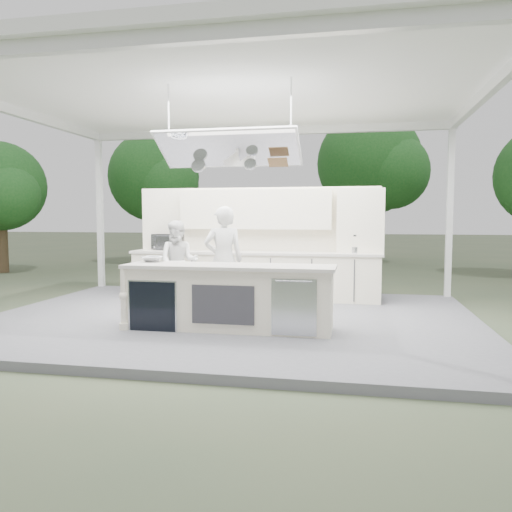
% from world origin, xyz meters
% --- Properties ---
extents(ground, '(90.00, 90.00, 0.00)m').
position_xyz_m(ground, '(0.00, 0.00, 0.00)').
color(ground, '#4A5138').
rests_on(ground, ground).
extents(stage_deck, '(8.00, 6.00, 0.12)m').
position_xyz_m(stage_deck, '(0.00, 0.00, 0.06)').
color(stage_deck, slate).
rests_on(stage_deck, ground).
extents(tent, '(8.20, 6.20, 3.86)m').
position_xyz_m(tent, '(0.00, -0.01, 3.71)').
color(tent, white).
rests_on(tent, ground).
extents(demo_island, '(3.10, 0.79, 0.95)m').
position_xyz_m(demo_island, '(0.18, -0.91, 0.60)').
color(demo_island, white).
rests_on(demo_island, stage_deck).
extents(back_counter, '(5.08, 0.72, 0.95)m').
position_xyz_m(back_counter, '(0.00, 1.90, 0.60)').
color(back_counter, white).
rests_on(back_counter, stage_deck).
extents(back_wall_unit, '(5.05, 0.48, 2.25)m').
position_xyz_m(back_wall_unit, '(0.44, 2.11, 1.57)').
color(back_wall_unit, white).
rests_on(back_wall_unit, stage_deck).
extents(tree_cluster, '(19.55, 9.40, 5.85)m').
position_xyz_m(tree_cluster, '(-0.16, 9.77, 3.29)').
color(tree_cluster, '#4F3C27').
rests_on(tree_cluster, ground).
extents(head_chef, '(0.78, 0.64, 1.83)m').
position_xyz_m(head_chef, '(-0.19, 0.26, 1.03)').
color(head_chef, white).
rests_on(head_chef, stage_deck).
extents(sous_chef, '(0.84, 0.69, 1.58)m').
position_xyz_m(sous_chef, '(-1.28, 1.02, 0.91)').
color(sous_chef, silver).
rests_on(sous_chef, stage_deck).
extents(toaster_oven, '(0.71, 0.60, 0.33)m').
position_xyz_m(toaster_oven, '(-1.91, 2.08, 1.24)').
color(toaster_oven, silver).
rests_on(toaster_oven, back_counter).
extents(bowl_large, '(0.37, 0.37, 0.08)m').
position_xyz_m(bowl_large, '(-1.10, -0.65, 1.11)').
color(bowl_large, silver).
rests_on(bowl_large, demo_island).
extents(bowl_small, '(0.30, 0.30, 0.08)m').
position_xyz_m(bowl_small, '(-1.10, -0.65, 1.11)').
color(bowl_small, silver).
rests_on(bowl_small, demo_island).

